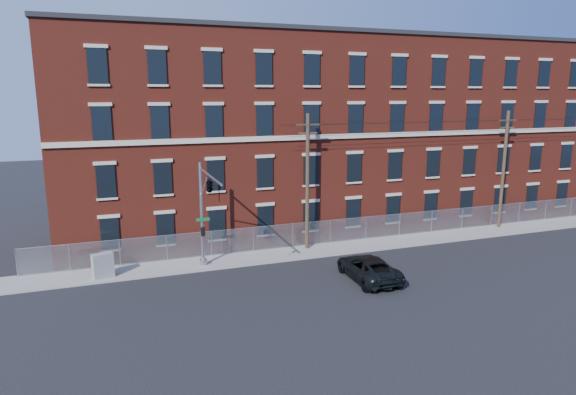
# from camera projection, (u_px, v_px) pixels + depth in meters

# --- Properties ---
(ground) EXTENTS (140.00, 140.00, 0.00)m
(ground) POSITION_uv_depth(u_px,v_px,m) (311.00, 278.00, 31.64)
(ground) COLOR black
(ground) RESTS_ON ground
(sidewalk) EXTENTS (65.00, 3.00, 0.12)m
(sidewalk) POSITION_uv_depth(u_px,v_px,m) (425.00, 238.00, 40.21)
(sidewalk) COLOR gray
(sidewalk) RESTS_ON ground
(mill_building) EXTENTS (55.30, 14.32, 16.30)m
(mill_building) POSITION_uv_depth(u_px,v_px,m) (373.00, 130.00, 46.80)
(mill_building) COLOR maroon
(mill_building) RESTS_ON ground
(chain_link_fence) EXTENTS (59.06, 0.06, 1.85)m
(chain_link_fence) POSITION_uv_depth(u_px,v_px,m) (416.00, 222.00, 41.21)
(chain_link_fence) COLOR #A5A8AD
(chain_link_fence) RESTS_ON ground
(traffic_signal_mast) EXTENTS (0.90, 6.75, 7.00)m
(traffic_signal_mast) POSITION_uv_depth(u_px,v_px,m) (208.00, 195.00, 30.56)
(traffic_signal_mast) COLOR #9EA0A5
(traffic_signal_mast) RESTS_ON ground
(utility_pole_near) EXTENTS (1.80, 0.28, 10.00)m
(utility_pole_near) POSITION_uv_depth(u_px,v_px,m) (307.00, 180.00, 36.38)
(utility_pole_near) COLOR #402F20
(utility_pole_near) RESTS_ON ground
(utility_pole_mid) EXTENTS (1.80, 0.28, 10.00)m
(utility_pole_mid) POSITION_uv_depth(u_px,v_px,m) (504.00, 168.00, 42.35)
(utility_pole_mid) COLOR #402F20
(utility_pole_mid) RESTS_ON ground
(overhead_wires) EXTENTS (40.00, 0.62, 0.62)m
(overhead_wires) POSITION_uv_depth(u_px,v_px,m) (508.00, 123.00, 41.58)
(overhead_wires) COLOR black
(overhead_wires) RESTS_ON ground
(pickup_truck) EXTENTS (2.67, 5.49, 1.50)m
(pickup_truck) POSITION_uv_depth(u_px,v_px,m) (368.00, 268.00, 31.32)
(pickup_truck) COLOR black
(pickup_truck) RESTS_ON ground
(utility_cabinet) EXTENTS (1.38, 0.95, 1.57)m
(utility_cabinet) POSITION_uv_depth(u_px,v_px,m) (103.00, 266.00, 31.27)
(utility_cabinet) COLOR gray
(utility_cabinet) RESTS_ON sidewalk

